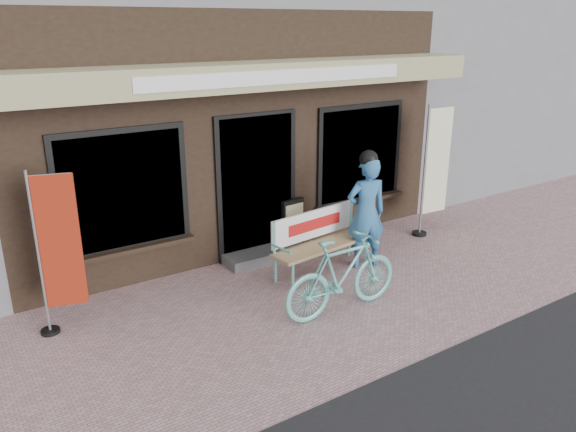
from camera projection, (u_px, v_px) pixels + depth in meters
ground at (336, 304)px, 7.19m from camera, size 70.00×70.00×0.00m
storefront at (171, 48)px, 10.13m from camera, size 7.00×6.77×6.00m
neighbor_right_near at (463, 47)px, 15.04m from camera, size 10.00×7.00×5.60m
bench at (319, 237)px, 8.02m from camera, size 1.68×0.61×0.89m
person at (366, 211)px, 8.07m from camera, size 0.69×0.55×1.74m
bicycle at (343, 275)px, 6.85m from camera, size 1.67×0.49×1.00m
nobori_red at (57, 251)px, 6.25m from camera, size 0.58×0.27×1.95m
nobori_cream at (435, 168)px, 9.27m from camera, size 0.65×0.26×2.21m
menu_stand at (293, 224)px, 8.85m from camera, size 0.41×0.13×0.81m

